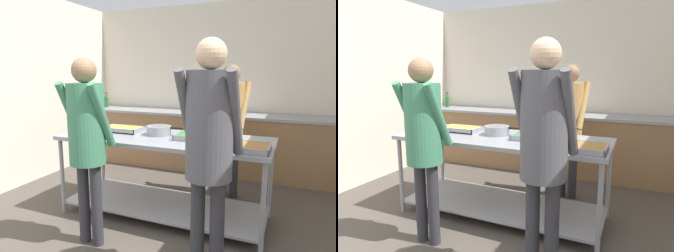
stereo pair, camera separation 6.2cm
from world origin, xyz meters
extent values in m
cube|color=beige|center=(0.00, 3.76, 1.32)|extent=(4.35, 0.06, 2.65)
cube|color=beige|center=(-2.15, 1.88, 1.32)|extent=(0.06, 3.88, 2.65)
cube|color=olive|center=(0.00, 3.39, 0.44)|extent=(4.19, 0.62, 0.88)
cube|color=gray|center=(0.00, 3.39, 0.90)|extent=(4.19, 0.65, 0.04)
cube|color=black|center=(0.64, 3.39, 0.91)|extent=(0.48, 0.38, 0.02)
cube|color=gray|center=(0.05, 1.66, 0.85)|extent=(2.21, 0.86, 0.04)
cube|color=gray|center=(0.05, 1.66, 0.12)|extent=(2.13, 0.78, 0.02)
cylinder|color=gray|center=(-1.01, 1.28, 0.42)|extent=(0.04, 0.04, 0.83)
cylinder|color=gray|center=(1.10, 1.28, 0.42)|extent=(0.04, 0.04, 0.83)
cylinder|color=gray|center=(-1.01, 2.04, 0.42)|extent=(0.04, 0.04, 0.83)
cylinder|color=gray|center=(1.10, 2.04, 0.42)|extent=(0.04, 0.04, 0.83)
cylinder|color=white|center=(-0.90, 1.73, 0.88)|extent=(0.26, 0.26, 0.01)
cylinder|color=white|center=(-0.90, 1.73, 0.89)|extent=(0.26, 0.26, 0.01)
cylinder|color=white|center=(-0.90, 1.73, 0.90)|extent=(0.26, 0.26, 0.01)
cylinder|color=white|center=(-0.90, 1.73, 0.91)|extent=(0.25, 0.25, 0.01)
cylinder|color=white|center=(-0.90, 1.73, 0.93)|extent=(0.25, 0.25, 0.01)
cylinder|color=white|center=(-0.90, 1.73, 0.94)|extent=(0.25, 0.25, 0.01)
cube|color=gray|center=(-0.51, 1.75, 0.88)|extent=(0.44, 0.27, 0.01)
cube|color=gold|center=(-0.51, 1.75, 0.90)|extent=(0.42, 0.24, 0.04)
cube|color=gray|center=(-0.51, 1.62, 0.90)|extent=(0.44, 0.01, 0.05)
cube|color=gray|center=(-0.51, 1.88, 0.90)|extent=(0.44, 0.01, 0.05)
cube|color=gray|center=(-0.73, 1.75, 0.90)|extent=(0.01, 0.27, 0.05)
cube|color=gray|center=(-0.30, 1.75, 0.90)|extent=(0.01, 0.27, 0.05)
cylinder|color=gray|center=(-0.05, 1.74, 0.92)|extent=(0.27, 0.27, 0.10)
cylinder|color=brown|center=(-0.05, 1.74, 0.96)|extent=(0.24, 0.24, 0.01)
cylinder|color=black|center=(0.16, 1.74, 0.96)|extent=(0.14, 0.02, 0.02)
cube|color=gray|center=(0.39, 1.68, 0.88)|extent=(0.40, 0.31, 0.01)
cube|color=#387A38|center=(0.39, 1.68, 0.90)|extent=(0.38, 0.28, 0.04)
cube|color=gray|center=(0.39, 1.53, 0.90)|extent=(0.40, 0.01, 0.05)
cube|color=gray|center=(0.39, 1.83, 0.90)|extent=(0.40, 0.01, 0.05)
cube|color=gray|center=(0.20, 1.68, 0.90)|extent=(0.01, 0.31, 0.05)
cube|color=gray|center=(0.59, 1.68, 0.90)|extent=(0.01, 0.31, 0.05)
cube|color=gray|center=(0.87, 1.43, 0.88)|extent=(0.50, 0.33, 0.01)
cube|color=#9E6B33|center=(0.87, 1.43, 0.90)|extent=(0.47, 0.30, 0.04)
cube|color=gray|center=(0.87, 1.27, 0.90)|extent=(0.50, 0.01, 0.05)
cube|color=gray|center=(0.87, 1.59, 0.90)|extent=(0.50, 0.01, 0.05)
cube|color=gray|center=(0.63, 1.43, 0.90)|extent=(0.01, 0.33, 0.05)
cube|color=gray|center=(1.12, 1.43, 0.90)|extent=(0.01, 0.33, 0.05)
cylinder|color=#2D2D33|center=(-0.41, 0.90, 0.38)|extent=(0.10, 0.10, 0.75)
cylinder|color=#2D2D33|center=(-0.27, 0.89, 0.38)|extent=(0.10, 0.10, 0.75)
cylinder|color=#3D7F5B|center=(-0.51, 0.90, 1.18)|extent=(0.08, 0.32, 0.57)
cylinder|color=#3D7F5B|center=(-0.18, 0.89, 1.18)|extent=(0.08, 0.32, 0.57)
cylinder|color=#3D7F5B|center=(-0.34, 0.90, 1.10)|extent=(0.31, 0.31, 0.70)
sphere|color=#8C6647|center=(-0.34, 0.90, 1.55)|extent=(0.21, 0.21, 0.21)
cylinder|color=#2D2D33|center=(0.69, 0.80, 0.40)|extent=(0.10, 0.10, 0.81)
cylinder|color=#2D2D33|center=(0.84, 0.80, 0.40)|extent=(0.10, 0.10, 0.81)
cylinder|color=#4C4C51|center=(0.59, 0.81, 1.27)|extent=(0.09, 0.33, 0.60)
cylinder|color=#4C4C51|center=(0.94, 0.79, 1.27)|extent=(0.09, 0.33, 0.60)
cylinder|color=#4C4C51|center=(0.76, 0.80, 1.18)|extent=(0.33, 0.33, 0.74)
sphere|color=tan|center=(0.76, 0.80, 1.66)|extent=(0.21, 0.21, 0.21)
cylinder|color=#2D2D33|center=(0.65, 2.43, 0.37)|extent=(0.10, 0.10, 0.74)
cylinder|color=#2D2D33|center=(0.51, 2.45, 0.37)|extent=(0.10, 0.10, 0.74)
cylinder|color=tan|center=(0.74, 2.41, 1.16)|extent=(0.11, 0.32, 0.56)
cylinder|color=tan|center=(0.41, 2.46, 1.16)|extent=(0.11, 0.32, 0.56)
cylinder|color=tan|center=(0.58, 2.44, 1.08)|extent=(0.32, 0.32, 0.68)
sphere|color=#8C6647|center=(0.58, 2.44, 1.53)|extent=(0.21, 0.21, 0.21)
cylinder|color=#23602D|center=(-1.89, 3.43, 1.01)|extent=(0.08, 0.08, 0.18)
cone|color=#23602D|center=(-1.89, 3.43, 1.14)|extent=(0.07, 0.07, 0.07)
cylinder|color=black|center=(-1.89, 3.43, 1.18)|extent=(0.03, 0.03, 0.02)
camera|label=1|loc=(1.29, -1.15, 1.53)|focal=32.00mm
camera|label=2|loc=(1.35, -1.12, 1.53)|focal=32.00mm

